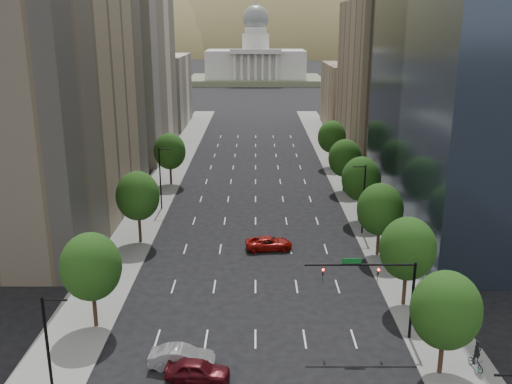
{
  "coord_description": "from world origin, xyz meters",
  "views": [
    {
      "loc": [
        0.03,
        -12.38,
        25.53
      ],
      "look_at": [
        0.06,
        46.79,
        8.0
      ],
      "focal_mm": 39.76,
      "sensor_mm": 36.0,
      "label": 1
    }
  ],
  "objects_px": {
    "car_silver": "(182,357)",
    "car_red_far": "(269,243)",
    "traffic_signal": "(384,283)",
    "car_maroon": "(198,370)",
    "cyclist": "(476,359)",
    "capitol": "(256,63)"
  },
  "relations": [
    {
      "from": "car_maroon",
      "to": "cyclist",
      "type": "height_order",
      "value": "cyclist"
    },
    {
      "from": "car_silver",
      "to": "car_red_far",
      "type": "distance_m",
      "value": 25.04
    },
    {
      "from": "car_red_far",
      "to": "cyclist",
      "type": "height_order",
      "value": "cyclist"
    },
    {
      "from": "traffic_signal",
      "to": "car_maroon",
      "type": "relative_size",
      "value": 1.88
    },
    {
      "from": "car_silver",
      "to": "cyclist",
      "type": "xyz_separation_m",
      "value": [
        22.59,
        -0.47,
        0.12
      ]
    },
    {
      "from": "traffic_signal",
      "to": "car_silver",
      "type": "distance_m",
      "value": 17.26
    },
    {
      "from": "car_red_far",
      "to": "car_maroon",
      "type": "bearing_deg",
      "value": 160.25
    },
    {
      "from": "car_red_far",
      "to": "cyclist",
      "type": "distance_m",
      "value": 28.83
    },
    {
      "from": "car_silver",
      "to": "cyclist",
      "type": "height_order",
      "value": "cyclist"
    },
    {
      "from": "capitol",
      "to": "car_maroon",
      "type": "distance_m",
      "value": 225.65
    },
    {
      "from": "car_maroon",
      "to": "car_red_far",
      "type": "distance_m",
      "value": 26.34
    },
    {
      "from": "traffic_signal",
      "to": "car_silver",
      "type": "height_order",
      "value": "traffic_signal"
    },
    {
      "from": "car_silver",
      "to": "car_red_far",
      "type": "relative_size",
      "value": 0.92
    },
    {
      "from": "capitol",
      "to": "car_silver",
      "type": "relative_size",
      "value": 11.86
    },
    {
      "from": "capitol",
      "to": "car_red_far",
      "type": "xyz_separation_m",
      "value": [
        1.6,
        -199.81,
        -7.81
      ]
    },
    {
      "from": "car_maroon",
      "to": "car_silver",
      "type": "distance_m",
      "value": 2.2
    },
    {
      "from": "car_red_far",
      "to": "capitol",
      "type": "bearing_deg",
      "value": -6.35
    },
    {
      "from": "car_maroon",
      "to": "traffic_signal",
      "type": "bearing_deg",
      "value": -62.53
    },
    {
      "from": "cyclist",
      "to": "traffic_signal",
      "type": "bearing_deg",
      "value": 129.87
    },
    {
      "from": "capitol",
      "to": "cyclist",
      "type": "bearing_deg",
      "value": -85.69
    },
    {
      "from": "car_silver",
      "to": "car_red_far",
      "type": "xyz_separation_m",
      "value": [
        7.28,
        23.95,
        -0.07
      ]
    },
    {
      "from": "capitol",
      "to": "cyclist",
      "type": "xyz_separation_m",
      "value": [
        16.91,
        -224.23,
        -7.63
      ]
    }
  ]
}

